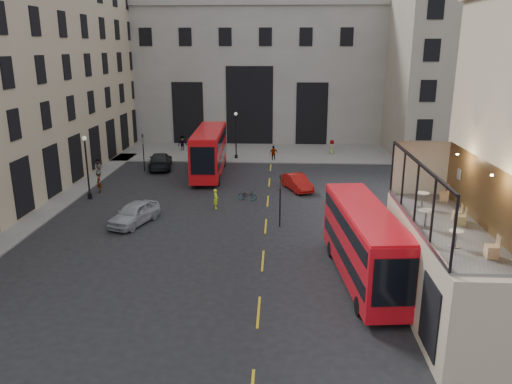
{
  "coord_description": "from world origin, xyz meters",
  "views": [
    {
      "loc": [
        -1.1,
        -21.49,
        12.32
      ],
      "look_at": [
        -2.62,
        10.42,
        3.0
      ],
      "focal_mm": 35.0,
      "sensor_mm": 36.0,
      "label": 1
    }
  ],
  "objects_px": {
    "cafe_chair_a": "(492,251)",
    "cafe_chair_b": "(461,220)",
    "cafe_table_near": "(456,236)",
    "traffic_light_near": "(280,194)",
    "pedestrian_b": "(182,144)",
    "car_b": "(297,182)",
    "pedestrian_d": "(332,147)",
    "street_lamp_b": "(236,138)",
    "car_c": "(160,161)",
    "pedestrian_c": "(274,153)",
    "traffic_light_far": "(143,148)",
    "bus_far": "(209,150)",
    "pedestrian_e": "(99,183)",
    "bus_near": "(364,241)",
    "cafe_chair_d": "(444,196)",
    "car_a": "(134,213)",
    "street_lamp_a": "(87,171)",
    "pedestrian_a": "(99,168)",
    "cafe_table_mid": "(426,216)",
    "cafe_chair_c": "(457,215)",
    "bicycle": "(247,195)",
    "cafe_table_far": "(422,198)"
  },
  "relations": [
    {
      "from": "bus_near",
      "to": "cafe_table_far",
      "type": "bearing_deg",
      "value": -23.72
    },
    {
      "from": "traffic_light_far",
      "to": "bus_far",
      "type": "height_order",
      "value": "bus_far"
    },
    {
      "from": "traffic_light_far",
      "to": "bus_far",
      "type": "bearing_deg",
      "value": -10.47
    },
    {
      "from": "traffic_light_near",
      "to": "pedestrian_b",
      "type": "distance_m",
      "value": 28.76
    },
    {
      "from": "bus_near",
      "to": "pedestrian_a",
      "type": "relative_size",
      "value": 6.01
    },
    {
      "from": "car_c",
      "to": "cafe_table_far",
      "type": "bearing_deg",
      "value": 116.41
    },
    {
      "from": "pedestrian_b",
      "to": "bicycle",
      "type": "bearing_deg",
      "value": -100.47
    },
    {
      "from": "street_lamp_a",
      "to": "pedestrian_a",
      "type": "bearing_deg",
      "value": 103.96
    },
    {
      "from": "pedestrian_b",
      "to": "pedestrian_e",
      "type": "xyz_separation_m",
      "value": [
        -3.9,
        -18.24,
        -0.12
      ]
    },
    {
      "from": "traffic_light_far",
      "to": "cafe_table_far",
      "type": "distance_m",
      "value": 33.14
    },
    {
      "from": "cafe_table_mid",
      "to": "cafe_chair_c",
      "type": "distance_m",
      "value": 2.07
    },
    {
      "from": "bicycle",
      "to": "cafe_table_mid",
      "type": "height_order",
      "value": "cafe_table_mid"
    },
    {
      "from": "car_a",
      "to": "cafe_chair_d",
      "type": "bearing_deg",
      "value": -4.71
    },
    {
      "from": "pedestrian_e",
      "to": "cafe_chair_a",
      "type": "height_order",
      "value": "cafe_chair_a"
    },
    {
      "from": "street_lamp_b",
      "to": "cafe_table_mid",
      "type": "xyz_separation_m",
      "value": [
        11.4,
        -34.35,
        2.75
      ]
    },
    {
      "from": "cafe_chair_b",
      "to": "cafe_table_near",
      "type": "bearing_deg",
      "value": -113.1
    },
    {
      "from": "street_lamp_b",
      "to": "car_a",
      "type": "xyz_separation_m",
      "value": [
        -5.49,
        -21.94,
        -1.6
      ]
    },
    {
      "from": "pedestrian_d",
      "to": "traffic_light_near",
      "type": "bearing_deg",
      "value": 128.22
    },
    {
      "from": "pedestrian_e",
      "to": "pedestrian_b",
      "type": "bearing_deg",
      "value": 145.84
    },
    {
      "from": "cafe_chair_d",
      "to": "pedestrian_b",
      "type": "bearing_deg",
      "value": 120.83
    },
    {
      "from": "car_b",
      "to": "pedestrian_d",
      "type": "distance_m",
      "value": 16.08
    },
    {
      "from": "bus_near",
      "to": "car_a",
      "type": "xyz_separation_m",
      "value": [
        -14.99,
        8.41,
        -1.53
      ]
    },
    {
      "from": "car_b",
      "to": "cafe_chair_a",
      "type": "relative_size",
      "value": 4.68
    },
    {
      "from": "street_lamp_a",
      "to": "cafe_chair_a",
      "type": "distance_m",
      "value": 32.37
    },
    {
      "from": "bus_near",
      "to": "street_lamp_b",
      "type": "bearing_deg",
      "value": 107.38
    },
    {
      "from": "cafe_table_far",
      "to": "cafe_chair_b",
      "type": "bearing_deg",
      "value": -66.32
    },
    {
      "from": "pedestrian_b",
      "to": "pedestrian_d",
      "type": "distance_m",
      "value": 18.07
    },
    {
      "from": "car_c",
      "to": "pedestrian_c",
      "type": "height_order",
      "value": "pedestrian_c"
    },
    {
      "from": "pedestrian_e",
      "to": "cafe_table_near",
      "type": "bearing_deg",
      "value": 23.39
    },
    {
      "from": "street_lamp_b",
      "to": "car_b",
      "type": "bearing_deg",
      "value": -62.37
    },
    {
      "from": "pedestrian_c",
      "to": "cafe_chair_a",
      "type": "distance_m",
      "value": 38.04
    },
    {
      "from": "car_b",
      "to": "pedestrian_c",
      "type": "height_order",
      "value": "pedestrian_c"
    },
    {
      "from": "cafe_chair_c",
      "to": "pedestrian_b",
      "type": "bearing_deg",
      "value": 118.24
    },
    {
      "from": "street_lamp_b",
      "to": "cafe_table_far",
      "type": "distance_m",
      "value": 33.79
    },
    {
      "from": "street_lamp_b",
      "to": "pedestrian_d",
      "type": "height_order",
      "value": "street_lamp_b"
    },
    {
      "from": "traffic_light_far",
      "to": "pedestrian_a",
      "type": "bearing_deg",
      "value": -145.99
    },
    {
      "from": "cafe_chair_a",
      "to": "cafe_chair_b",
      "type": "bearing_deg",
      "value": 88.71
    },
    {
      "from": "traffic_light_far",
      "to": "bicycle",
      "type": "distance_m",
      "value": 15.07
    },
    {
      "from": "cafe_chair_a",
      "to": "cafe_chair_d",
      "type": "distance_m",
      "value": 7.4
    },
    {
      "from": "bicycle",
      "to": "cafe_chair_b",
      "type": "distance_m",
      "value": 21.59
    },
    {
      "from": "bus_near",
      "to": "car_c",
      "type": "relative_size",
      "value": 1.88
    },
    {
      "from": "pedestrian_b",
      "to": "cafe_table_near",
      "type": "distance_m",
      "value": 45.05
    },
    {
      "from": "pedestrian_b",
      "to": "pedestrian_c",
      "type": "xyz_separation_m",
      "value": [
        11.2,
        -4.87,
        -0.1
      ]
    },
    {
      "from": "pedestrian_d",
      "to": "cafe_table_near",
      "type": "relative_size",
      "value": 2.52
    },
    {
      "from": "street_lamp_a",
      "to": "car_b",
      "type": "height_order",
      "value": "street_lamp_a"
    },
    {
      "from": "car_c",
      "to": "cafe_table_near",
      "type": "relative_size",
      "value": 8.07
    },
    {
      "from": "cafe_chair_b",
      "to": "cafe_chair_d",
      "type": "distance_m",
      "value": 3.78
    },
    {
      "from": "cafe_table_far",
      "to": "cafe_chair_c",
      "type": "bearing_deg",
      "value": -58.54
    },
    {
      "from": "bus_far",
      "to": "cafe_chair_c",
      "type": "xyz_separation_m",
      "value": [
        15.19,
        -26.01,
        2.29
      ]
    },
    {
      "from": "bus_near",
      "to": "cafe_chair_d",
      "type": "distance_m",
      "value": 4.76
    }
  ]
}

